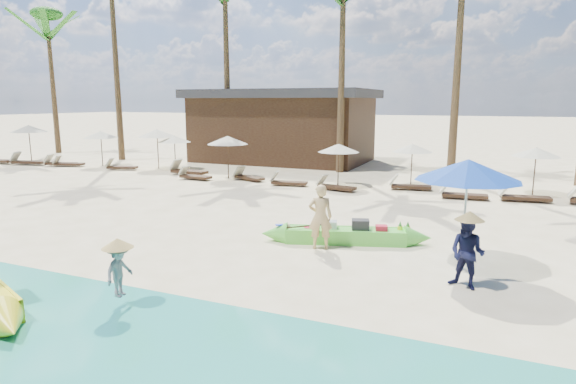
% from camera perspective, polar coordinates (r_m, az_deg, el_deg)
% --- Properties ---
extents(ground, '(240.00, 240.00, 0.00)m').
position_cam_1_polar(ground, '(10.93, 0.86, -8.62)').
color(ground, '#FAE9B9').
rests_on(ground, ground).
extents(wet_sand_strip, '(240.00, 4.50, 0.01)m').
position_cam_1_polar(wet_sand_strip, '(7.00, -16.01, -20.83)').
color(wet_sand_strip, tan).
rests_on(wet_sand_strip, ground).
extents(green_canoe, '(4.77, 1.77, 0.62)m').
position_cam_1_polar(green_canoe, '(12.61, 6.79, -5.06)').
color(green_canoe, '#5DDD43').
rests_on(green_canoe, ground).
extents(tourist, '(0.69, 0.57, 1.62)m').
position_cam_1_polar(tourist, '(11.92, 3.85, -2.94)').
color(tourist, '#DEB677').
rests_on(tourist, ground).
extents(vendor_green, '(0.84, 0.75, 1.43)m').
position_cam_1_polar(vendor_green, '(10.04, 20.47, -6.79)').
color(vendor_green, '#141637').
rests_on(vendor_green, ground).
extents(vendor_yellow, '(0.38, 0.63, 0.96)m').
position_cam_1_polar(vendor_yellow, '(9.16, -19.37, -8.77)').
color(vendor_yellow, gray).
rests_on(vendor_yellow, ground).
extents(blue_umbrella, '(2.24, 2.24, 2.41)m').
position_cam_1_polar(blue_umbrella, '(10.94, 20.55, 2.46)').
color(blue_umbrella, '#99999E').
rests_on(blue_umbrella, ground).
extents(resort_parasol_0, '(2.14, 2.14, 2.20)m').
position_cam_1_polar(resort_parasol_0, '(33.32, -28.40, 6.63)').
color(resort_parasol_0, '#3A2817').
rests_on(resort_parasol_0, ground).
extents(lounger_0_right, '(2.07, 1.15, 0.67)m').
position_cam_1_polar(lounger_0_right, '(31.60, -28.54, 3.24)').
color(lounger_0_right, '#3A2817').
rests_on(lounger_0_right, ground).
extents(resort_parasol_1, '(1.92, 1.92, 1.97)m').
position_cam_1_polar(resort_parasol_1, '(29.15, -21.32, 6.36)').
color(resort_parasol_1, '#3A2817').
rests_on(resort_parasol_1, ground).
extents(lounger_1_left, '(1.75, 1.04, 0.57)m').
position_cam_1_polar(lounger_1_left, '(29.85, -24.68, 3.13)').
color(lounger_1_left, '#3A2817').
rests_on(lounger_1_left, ground).
extents(lounger_1_right, '(1.86, 1.01, 0.60)m').
position_cam_1_polar(lounger_1_right, '(30.21, -25.51, 3.17)').
color(lounger_1_right, '#3A2817').
rests_on(lounger_1_right, ground).
extents(resort_parasol_2, '(2.07, 2.07, 2.14)m').
position_cam_1_polar(resort_parasol_2, '(27.09, -15.26, 6.75)').
color(resort_parasol_2, '#3A2817').
rests_on(resort_parasol_2, ground).
extents(lounger_2_left, '(1.72, 1.00, 0.56)m').
position_cam_1_polar(lounger_2_left, '(27.29, -19.28, 2.88)').
color(lounger_2_left, '#3A2817').
rests_on(lounger_2_left, ground).
extents(resort_parasol_3, '(1.77, 1.77, 1.82)m').
position_cam_1_polar(resort_parasol_3, '(26.45, -13.32, 6.13)').
color(resort_parasol_3, '#3A2817').
rests_on(resort_parasol_3, ground).
extents(lounger_3_left, '(2.02, 0.72, 0.68)m').
position_cam_1_polar(lounger_3_left, '(24.53, -11.89, 2.53)').
color(lounger_3_left, '#3A2817').
rests_on(lounger_3_left, ground).
extents(lounger_3_right, '(1.65, 0.60, 0.55)m').
position_cam_1_polar(lounger_3_right, '(22.98, -11.13, 1.91)').
color(lounger_3_right, '#3A2817').
rests_on(lounger_3_right, ground).
extents(resort_parasol_4, '(1.95, 1.95, 2.01)m').
position_cam_1_polar(resort_parasol_4, '(22.95, -7.17, 6.12)').
color(resort_parasol_4, '#3A2817').
rests_on(resort_parasol_4, ground).
extents(lounger_4_left, '(1.70, 1.02, 0.55)m').
position_cam_1_polar(lounger_4_left, '(22.41, -4.80, 1.85)').
color(lounger_4_left, '#3A2817').
rests_on(lounger_4_left, ground).
extents(lounger_4_right, '(1.67, 0.74, 0.55)m').
position_cam_1_polar(lounger_4_right, '(20.91, -0.16, 1.25)').
color(lounger_4_right, '#3A2817').
rests_on(lounger_4_right, ground).
extents(resort_parasol_5, '(1.78, 1.78, 1.84)m').
position_cam_1_polar(resort_parasol_5, '(20.68, 6.02, 5.20)').
color(resort_parasol_5, '#3A2817').
rests_on(resort_parasol_5, ground).
extents(lounger_5_left, '(1.72, 0.82, 0.56)m').
position_cam_1_polar(lounger_5_left, '(19.89, 5.49, 0.73)').
color(lounger_5_left, '#3A2817').
rests_on(lounger_5_left, ground).
extents(resort_parasol_6, '(1.77, 1.77, 1.82)m').
position_cam_1_polar(resort_parasol_6, '(21.43, 14.53, 5.07)').
color(resort_parasol_6, '#3A2817').
rests_on(resort_parasol_6, ground).
extents(lounger_6_left, '(1.75, 0.78, 0.57)m').
position_cam_1_polar(lounger_6_left, '(20.53, 14.04, 0.78)').
color(lounger_6_left, '#3A2817').
rests_on(lounger_6_left, ground).
extents(lounger_6_right, '(1.76, 0.66, 0.58)m').
position_cam_1_polar(lounger_6_right, '(19.19, 19.83, -0.21)').
color(lounger_6_right, '#3A2817').
rests_on(lounger_6_right, ground).
extents(resort_parasol_7, '(1.81, 1.81, 1.86)m').
position_cam_1_polar(resort_parasol_7, '(21.03, 27.36, 4.23)').
color(resort_parasol_7, '#3A2817').
rests_on(resort_parasol_7, ground).
extents(lounger_7_left, '(1.83, 0.77, 0.60)m').
position_cam_1_polar(lounger_7_left, '(19.56, 25.96, -0.44)').
color(lounger_7_left, '#3A2817').
rests_on(lounger_7_left, ground).
extents(palm_0, '(2.08, 2.08, 9.90)m').
position_cam_1_polar(palm_0, '(38.22, -26.54, 16.38)').
color(palm_0, brown).
rests_on(palm_0, ground).
extents(palm_2, '(2.08, 2.08, 11.33)m').
position_cam_1_polar(palm_2, '(29.04, -7.47, 21.67)').
color(palm_2, brown).
rests_on(palm_2, ground).
extents(pavilion_west, '(10.80, 6.60, 4.30)m').
position_cam_1_polar(pavilion_west, '(29.59, -0.60, 7.94)').
color(pavilion_west, '#3A2817').
rests_on(pavilion_west, ground).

